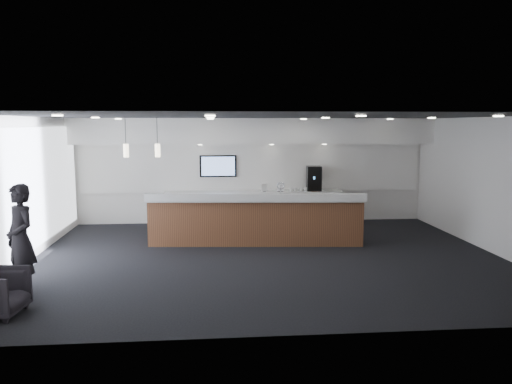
{
  "coord_description": "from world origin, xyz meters",
  "views": [
    {
      "loc": [
        -1.18,
        -10.36,
        2.84
      ],
      "look_at": [
        -0.14,
        1.3,
        1.25
      ],
      "focal_mm": 35.0,
      "sensor_mm": 36.0,
      "label": 1
    }
  ],
  "objects": [
    {
      "name": "cup_1",
      "position": [
        1.76,
        3.55,
        1.0
      ],
      "size": [
        0.15,
        0.15,
        0.1
      ],
      "primitive_type": "imported",
      "rotation": [
        0.0,
        0.0,
        0.65
      ],
      "color": "white",
      "rests_on": "back_credenza"
    },
    {
      "name": "window_blinds_wall",
      "position": [
        -4.96,
        0.0,
        1.5
      ],
      "size": [
        0.04,
        7.36,
        2.55
      ],
      "primitive_type": "cube",
      "color": "#CEE7F8",
      "rests_on": "left_wall"
    },
    {
      "name": "left_wall",
      "position": [
        -5.0,
        0.0,
        1.5
      ],
      "size": [
        0.02,
        8.0,
        3.0
      ],
      "primitive_type": "cube",
      "color": "white",
      "rests_on": "ground"
    },
    {
      "name": "soffit_bulkhead",
      "position": [
        0.0,
        3.55,
        2.65
      ],
      "size": [
        10.0,
        0.9,
        0.7
      ],
      "primitive_type": "cube",
      "color": "white",
      "rests_on": "back_wall"
    },
    {
      "name": "back_wall",
      "position": [
        0.0,
        4.0,
        1.5
      ],
      "size": [
        10.0,
        0.02,
        3.0
      ],
      "primitive_type": "cube",
      "color": "white",
      "rests_on": "ground"
    },
    {
      "name": "lounge_guest",
      "position": [
        -4.4,
        -1.85,
        0.93
      ],
      "size": [
        0.79,
        0.8,
        1.86
      ],
      "primitive_type": "imported",
      "rotation": [
        0.0,
        0.0,
        -0.81
      ],
      "color": "black",
      "rests_on": "ground"
    },
    {
      "name": "alcove_panel",
      "position": [
        0.0,
        3.97,
        1.6
      ],
      "size": [
        9.8,
        0.06,
        1.4
      ],
      "primitive_type": "cube",
      "color": "white",
      "rests_on": "back_wall"
    },
    {
      "name": "info_sign_left",
      "position": [
        0.28,
        3.53,
        1.06
      ],
      "size": [
        0.15,
        0.06,
        0.21
      ],
      "primitive_type": "cube",
      "rotation": [
        0.0,
        0.0,
        0.28
      ],
      "color": "white",
      "rests_on": "back_credenza"
    },
    {
      "name": "cup_2",
      "position": [
        1.62,
        3.55,
        1.0
      ],
      "size": [
        0.13,
        0.13,
        0.1
      ],
      "primitive_type": "imported",
      "rotation": [
        0.0,
        0.0,
        1.29
      ],
      "color": "white",
      "rests_on": "back_credenza"
    },
    {
      "name": "cup_3",
      "position": [
        1.48,
        3.55,
        1.0
      ],
      "size": [
        0.13,
        0.13,
        0.1
      ],
      "primitive_type": "imported",
      "rotation": [
        0.0,
        0.0,
        1.94
      ],
      "color": "white",
      "rests_on": "back_credenza"
    },
    {
      "name": "right_wall",
      "position": [
        5.0,
        0.0,
        1.5
      ],
      "size": [
        0.02,
        8.0,
        3.0
      ],
      "primitive_type": "cube",
      "color": "white",
      "rests_on": "ground"
    },
    {
      "name": "cup_5",
      "position": [
        1.2,
        3.55,
        1.0
      ],
      "size": [
        0.11,
        0.11,
        0.1
      ],
      "primitive_type": "imported",
      "rotation": [
        0.0,
        0.0,
        3.23
      ],
      "color": "white",
      "rests_on": "back_credenza"
    },
    {
      "name": "ceiling_can_lights",
      "position": [
        0.0,
        0.0,
        2.97
      ],
      "size": [
        7.0,
        5.0,
        0.02
      ],
      "primitive_type": null,
      "color": "white",
      "rests_on": "ceiling"
    },
    {
      "name": "back_credenza",
      "position": [
        -0.0,
        3.64,
        0.48
      ],
      "size": [
        5.06,
        0.66,
        0.95
      ],
      "color": "gray",
      "rests_on": "ground"
    },
    {
      "name": "info_sign_right",
      "position": [
        0.75,
        3.51,
        1.09
      ],
      "size": [
        0.2,
        0.03,
        0.27
      ],
      "primitive_type": "cube",
      "rotation": [
        0.0,
        0.0,
        -0.05
      ],
      "color": "white",
      "rests_on": "back_credenza"
    },
    {
      "name": "pendant_right",
      "position": [
        -3.1,
        0.8,
        2.25
      ],
      "size": [
        0.12,
        0.12,
        0.3
      ],
      "primitive_type": "cylinder",
      "color": "beige",
      "rests_on": "ceiling"
    },
    {
      "name": "pendant_left",
      "position": [
        -2.4,
        0.8,
        2.25
      ],
      "size": [
        0.12,
        0.12,
        0.3
      ],
      "primitive_type": "cylinder",
      "color": "beige",
      "rests_on": "ceiling"
    },
    {
      "name": "ground",
      "position": [
        0.0,
        0.0,
        0.0
      ],
      "size": [
        10.0,
        10.0,
        0.0
      ],
      "primitive_type": "plane",
      "color": "black",
      "rests_on": "ground"
    },
    {
      "name": "cup_6",
      "position": [
        1.06,
        3.55,
        1.0
      ],
      "size": [
        0.15,
        0.15,
        0.1
      ],
      "primitive_type": "imported",
      "rotation": [
        0.0,
        0.0,
        3.87
      ],
      "color": "white",
      "rests_on": "back_credenza"
    },
    {
      "name": "cup_0",
      "position": [
        1.9,
        3.55,
        1.0
      ],
      "size": [
        0.1,
        0.1,
        0.1
      ],
      "primitive_type": "imported",
      "color": "white",
      "rests_on": "back_credenza"
    },
    {
      "name": "cup_4",
      "position": [
        1.34,
        3.55,
        1.0
      ],
      "size": [
        0.14,
        0.14,
        0.1
      ],
      "primitive_type": "imported",
      "rotation": [
        0.0,
        0.0,
        2.58
      ],
      "color": "white",
      "rests_on": "back_credenza"
    },
    {
      "name": "ceiling",
      "position": [
        0.0,
        0.0,
        3.0
      ],
      "size": [
        10.0,
        8.0,
        0.02
      ],
      "primitive_type": "cube",
      "color": "black",
      "rests_on": "back_wall"
    },
    {
      "name": "coffee_machine",
      "position": [
        1.73,
        3.63,
        1.3
      ],
      "size": [
        0.43,
        0.54,
        0.7
      ],
      "rotation": [
        0.0,
        0.0,
        -0.07
      ],
      "color": "black",
      "rests_on": "back_credenza"
    },
    {
      "name": "service_counter",
      "position": [
        -0.16,
        1.28,
        0.58
      ],
      "size": [
        5.15,
        1.29,
        1.49
      ],
      "rotation": [
        0.0,
        0.0,
        -0.09
      ],
      "color": "#552F1C",
      "rests_on": "ground"
    },
    {
      "name": "wall_tv",
      "position": [
        -1.0,
        3.91,
        1.65
      ],
      "size": [
        1.05,
        0.08,
        0.62
      ],
      "color": "black",
      "rests_on": "back_wall"
    }
  ]
}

